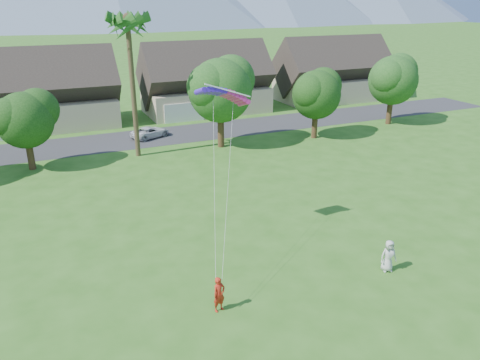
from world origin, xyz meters
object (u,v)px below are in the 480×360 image
kite_flyer (219,294)px  watcher (388,256)px  parked_car (150,132)px  parafoil_kite (223,93)px

kite_flyer → watcher: (9.36, -0.46, 0.02)m
parked_car → parafoil_kite: (-1.09, -23.11, 8.11)m
watcher → parked_car: watcher is taller
watcher → parafoil_kite: 12.36m
parked_car → watcher: bearing=165.8°
parked_car → parafoil_kite: bearing=153.4°
watcher → parked_car: 30.79m
kite_flyer → parafoil_kite: parafoil_kite is taller
parafoil_kite → kite_flyer: bearing=-116.1°
watcher → kite_flyer: bearing=-168.0°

